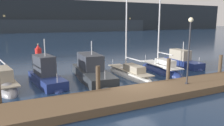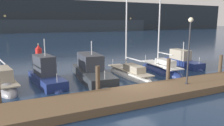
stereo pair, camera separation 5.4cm
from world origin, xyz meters
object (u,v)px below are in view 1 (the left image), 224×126
(channel_buoy, at_px, (38,53))
(sailboat_berth_1, at_px, (2,84))
(dock_lamppost, at_px, (190,41))
(motorboat_berth_2, at_px, (46,79))
(motorboat_berth_3, at_px, (92,75))
(sailboat_berth_5, at_px, (161,70))
(motorboat_berth_6, at_px, (182,63))
(sailboat_berth_4, at_px, (129,75))

(channel_buoy, bearing_deg, sailboat_berth_1, -109.15)
(dock_lamppost, bearing_deg, motorboat_berth_2, 145.44)
(motorboat_berth_2, xyz_separation_m, motorboat_berth_3, (3.56, -0.23, -0.05))
(channel_buoy, xyz_separation_m, dock_lamppost, (7.18, -18.53, 2.69))
(sailboat_berth_5, bearing_deg, motorboat_berth_6, 15.83)
(dock_lamppost, bearing_deg, motorboat_berth_3, 130.82)
(motorboat_berth_3, bearing_deg, motorboat_berth_2, 176.38)
(motorboat_berth_2, bearing_deg, channel_buoy, 84.95)
(motorboat_berth_3, height_order, channel_buoy, motorboat_berth_3)
(dock_lamppost, bearing_deg, sailboat_berth_1, 149.47)
(sailboat_berth_5, xyz_separation_m, dock_lamppost, (-1.99, -5.30, 3.25))
(sailboat_berth_1, height_order, channel_buoy, sailboat_berth_1)
(sailboat_berth_1, height_order, sailboat_berth_5, sailboat_berth_1)
(sailboat_berth_1, height_order, motorboat_berth_2, sailboat_berth_1)
(motorboat_berth_3, xyz_separation_m, motorboat_berth_6, (10.40, 0.83, -0.04))
(motorboat_berth_3, bearing_deg, sailboat_berth_4, -7.51)
(motorboat_berth_6, bearing_deg, sailboat_berth_5, -164.17)
(motorboat_berth_3, distance_m, sailboat_berth_5, 6.75)
(channel_buoy, relative_size, dock_lamppost, 0.42)
(motorboat_berth_2, bearing_deg, motorboat_berth_3, -3.62)
(sailboat_berth_5, bearing_deg, sailboat_berth_1, 174.12)
(motorboat_berth_2, relative_size, dock_lamppost, 1.24)
(motorboat_berth_3, relative_size, sailboat_berth_5, 0.86)
(sailboat_berth_4, xyz_separation_m, motorboat_berth_6, (7.17, 1.26, 0.18))
(motorboat_berth_6, bearing_deg, sailboat_berth_4, -170.05)
(channel_buoy, bearing_deg, sailboat_berth_5, -55.26)
(sailboat_berth_1, bearing_deg, motorboat_berth_3, -10.08)
(motorboat_berth_2, height_order, dock_lamppost, dock_lamppost)
(sailboat_berth_1, xyz_separation_m, sailboat_berth_5, (13.29, -1.37, -0.02))
(sailboat_berth_1, relative_size, channel_buoy, 6.07)
(motorboat_berth_3, xyz_separation_m, sailboat_berth_5, (6.74, -0.20, -0.22))
(sailboat_berth_4, xyz_separation_m, sailboat_berth_5, (3.52, 0.22, 0.00))
(channel_buoy, bearing_deg, motorboat_berth_2, -95.05)
(sailboat_berth_4, bearing_deg, sailboat_berth_5, 3.60)
(motorboat_berth_2, distance_m, motorboat_berth_3, 3.57)
(sailboat_berth_4, bearing_deg, motorboat_berth_2, 174.53)
(sailboat_berth_5, xyz_separation_m, channel_buoy, (-9.18, 13.23, 0.56))
(motorboat_berth_2, height_order, sailboat_berth_5, sailboat_berth_5)
(sailboat_berth_4, xyz_separation_m, channel_buoy, (-5.66, 13.45, 0.56))
(channel_buoy, bearing_deg, sailboat_berth_4, -67.19)
(sailboat_berth_5, distance_m, channel_buoy, 16.11)
(sailboat_berth_1, distance_m, motorboat_berth_3, 6.66)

